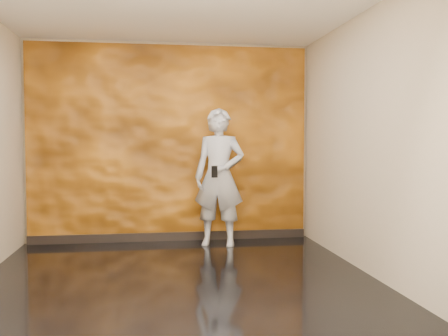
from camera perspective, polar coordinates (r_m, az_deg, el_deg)
room at (r=5.13m, az=-5.31°, el=2.98°), size 4.02×4.02×2.81m
feature_wall at (r=7.09m, az=-6.17°, el=2.82°), size 3.90×0.06×2.75m
baseboard at (r=7.17m, az=-6.10°, el=-7.79°), size 3.90×0.04×0.12m
man at (r=6.73m, az=-0.55°, el=-1.04°), size 0.78×0.63×1.85m
phone at (r=6.44m, az=-1.09°, el=-0.42°), size 0.08×0.04×0.15m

